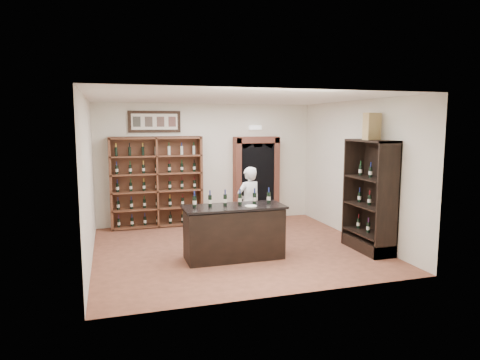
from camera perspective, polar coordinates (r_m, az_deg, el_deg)
name	(u,v)px	position (r m, az deg, el deg)	size (l,w,h in m)	color
floor	(235,248)	(8.78, -0.65, -9.08)	(5.50, 5.50, 0.00)	#95523B
ceiling	(235,98)	(8.42, -0.68, 10.87)	(5.50, 5.50, 0.00)	white
wall_back	(207,163)	(10.88, -4.37, 2.21)	(5.50, 0.04, 3.00)	silver
wall_left	(88,180)	(8.14, -19.58, -0.04)	(0.04, 5.00, 3.00)	silver
wall_right	(357,170)	(9.60, 15.29, 1.24)	(0.04, 5.00, 3.00)	silver
wine_shelf	(157,182)	(10.55, -11.05, -0.26)	(2.20, 0.38, 2.20)	brown
framed_picture	(154,122)	(10.59, -11.33, 7.63)	(1.25, 0.04, 0.52)	black
arched_doorway	(256,177)	(11.09, 2.16, 0.46)	(1.17, 0.35, 2.17)	black
emergency_light	(255,128)	(11.09, 2.04, 6.99)	(0.30, 0.10, 0.10)	white
tasting_counter	(234,232)	(8.03, -0.82, -7.01)	(1.88, 0.78, 1.00)	black
counter_bottle_0	(195,201)	(7.82, -6.08, -2.86)	(0.07, 0.07, 0.30)	black
counter_bottle_1	(210,201)	(7.87, -4.02, -2.76)	(0.07, 0.07, 0.30)	black
counter_bottle_2	(225,200)	(7.94, -1.99, -2.65)	(0.07, 0.07, 0.30)	black
counter_bottle_3	(240,199)	(8.02, 0.00, -2.55)	(0.07, 0.07, 0.30)	black
counter_bottle_4	(254,198)	(8.11, 1.95, -2.44)	(0.07, 0.07, 0.30)	black
counter_bottle_5	(269,197)	(8.20, 3.85, -2.33)	(0.07, 0.07, 0.30)	black
side_cabinet	(370,213)	(8.85, 16.99, -4.24)	(0.48, 1.20, 2.20)	black
shopkeeper	(249,203)	(9.28, 1.19, -3.11)	(0.58, 0.38, 1.59)	white
plate	(251,206)	(7.86, 1.46, -3.49)	(0.22, 0.22, 0.02)	silver
wine_crate	(372,126)	(8.68, 17.18, 6.85)	(0.37, 0.15, 0.52)	tan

